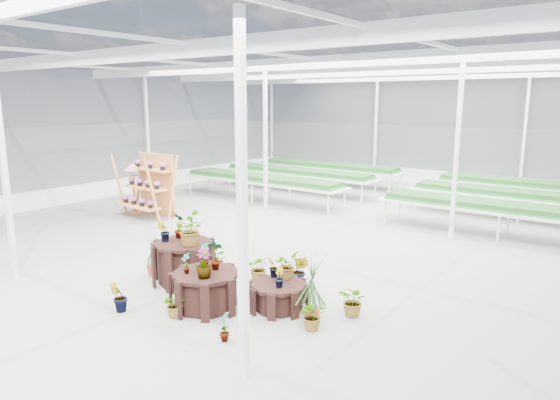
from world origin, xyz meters
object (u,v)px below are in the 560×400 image
Objects in this scene: plinth_mid at (206,290)px; plinth_low at (279,296)px; bird_table at (134,188)px; shelf_rack at (145,186)px; plinth_tall at (184,262)px.

plinth_mid is 1.22m from plinth_low.
bird_table is at bearing 158.54° from plinth_low.
bird_table reaches higher than plinth_mid.
shelf_rack is (-7.31, 3.06, 0.72)m from plinth_low.
bird_table reaches higher than plinth_low.
plinth_low is 8.61m from bird_table.
bird_table is (-5.79, 3.24, 0.39)m from plinth_tall.
plinth_low is 7.96m from shelf_rack.
bird_table is at bearing 150.76° from plinth_tall.
plinth_tall is 2.21m from plinth_low.
plinth_mid is at bearing -145.01° from plinth_low.
plinth_tall is at bearing -50.32° from bird_table.
bird_table is at bearing 176.72° from shelf_rack.
shelf_rack is at bearing 149.20° from plinth_mid.
plinth_low is 0.62× the size of bird_table.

